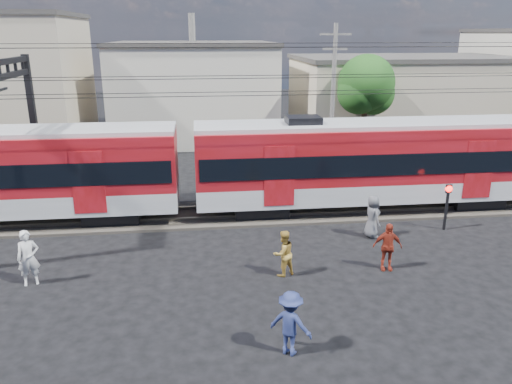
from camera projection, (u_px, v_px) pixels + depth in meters
ground at (265, 304)px, 15.39m from camera, size 120.00×120.00×0.00m
track_bed at (241, 213)px, 22.94m from camera, size 70.00×3.40×0.12m
rail_near at (243, 217)px, 22.19m from camera, size 70.00×0.12×0.12m
rail_far at (240, 205)px, 23.61m from camera, size 70.00×0.12×0.12m
commuter_train at (375, 160)px, 22.92m from camera, size 50.30×3.08×4.17m
catenary at (30, 106)px, 20.41m from camera, size 70.00×9.30×7.52m
building_midwest at (194, 90)px, 39.57m from camera, size 12.24×12.24×7.30m
building_mideast at (402, 98)px, 38.70m from camera, size 16.32×10.20×6.30m
utility_pole_mid at (333, 95)px, 28.87m from camera, size 1.80×0.24×8.50m
tree_near at (368, 87)px, 32.11m from camera, size 3.82×3.64×6.72m
pedestrian_a at (28, 258)px, 16.33m from camera, size 0.80×0.64×1.90m
pedestrian_b at (283, 253)px, 16.99m from camera, size 0.98×0.90×1.63m
pedestrian_c at (290, 323)px, 12.78m from camera, size 1.32×1.18×1.77m
pedestrian_d at (387, 247)px, 17.40m from camera, size 1.06×0.55×1.73m
pedestrian_e at (372, 217)px, 20.19m from camera, size 0.71×0.95×1.77m
crossing_signal at (448, 199)px, 20.78m from camera, size 0.29×0.29×2.00m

